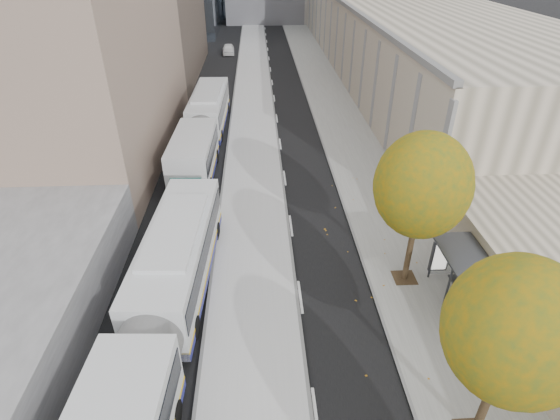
{
  "coord_description": "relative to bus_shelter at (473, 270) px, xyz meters",
  "views": [
    {
      "loc": [
        -3.4,
        -3.17,
        14.32
      ],
      "look_at": [
        -2.41,
        15.76,
        2.5
      ],
      "focal_mm": 28.0,
      "sensor_mm": 36.0,
      "label": 1
    }
  ],
  "objects": [
    {
      "name": "bus_near",
      "position": [
        -13.22,
        -1.65,
        -0.53
      ],
      "size": [
        3.66,
        18.32,
        3.03
      ],
      "rotation": [
        0.0,
        0.0,
        -0.06
      ],
      "color": "silver",
      "rests_on": "ground"
    },
    {
      "name": "tree_b",
      "position": [
        -2.09,
        -5.96,
        2.85
      ],
      "size": [
        4.0,
        4.0,
        6.97
      ],
      "color": "#321F14",
      "rests_on": "sidewalk"
    },
    {
      "name": "tree_c",
      "position": [
        -2.09,
        2.04,
        3.06
      ],
      "size": [
        4.2,
        4.2,
        7.28
      ],
      "color": "#321F14",
      "rests_on": "sidewalk"
    },
    {
      "name": "bus_far",
      "position": [
        -13.45,
        19.17,
        -0.53
      ],
      "size": [
        3.14,
        18.3,
        3.04
      ],
      "rotation": [
        0.0,
        0.0,
        -0.03
      ],
      "color": "silver",
      "rests_on": "ground"
    },
    {
      "name": "building_tan",
      "position": [
        9.81,
        53.04,
        1.81
      ],
      "size": [
        18.0,
        92.0,
        8.0
      ],
      "primitive_type": "cube",
      "color": "gray",
      "rests_on": "ground"
    },
    {
      "name": "distant_car",
      "position": [
        -13.11,
        52.08,
        -1.5
      ],
      "size": [
        1.78,
        4.08,
        1.37
      ],
      "primitive_type": "imported",
      "rotation": [
        0.0,
        0.0,
        0.04
      ],
      "color": "white",
      "rests_on": "ground"
    },
    {
      "name": "bus_platform",
      "position": [
        -9.56,
        24.04,
        -2.11
      ],
      "size": [
        4.25,
        150.0,
        0.15
      ],
      "primitive_type": "cube",
      "color": "silver",
      "rests_on": "ground"
    },
    {
      "name": "sidewalk",
      "position": [
        -1.56,
        24.04,
        -2.15
      ],
      "size": [
        4.75,
        150.0,
        0.08
      ],
      "primitive_type": "cube",
      "color": "gray",
      "rests_on": "ground"
    },
    {
      "name": "bus_shelter",
      "position": [
        0.0,
        0.0,
        0.0
      ],
      "size": [
        1.9,
        4.4,
        2.53
      ],
      "color": "#383A3F",
      "rests_on": "sidewalk"
    }
  ]
}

